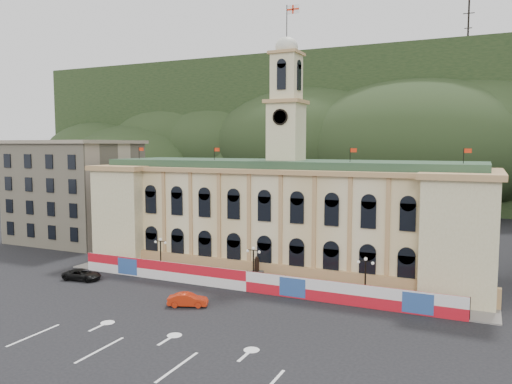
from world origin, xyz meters
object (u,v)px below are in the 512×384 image
at_px(statue, 257,276).
at_px(red_sedan, 188,300).
at_px(lamp_center, 253,263).
at_px(black_suv, 82,275).

bearing_deg(statue, red_sedan, -107.70).
xyz_separation_m(lamp_center, red_sedan, (-3.44, -9.78, -2.35)).
relative_size(lamp_center, black_suv, 0.96).
bearing_deg(lamp_center, statue, 90.00).
bearing_deg(red_sedan, statue, -40.06).
distance_m(lamp_center, red_sedan, 10.63).
xyz_separation_m(red_sedan, black_suv, (-18.54, 3.34, -0.02)).
height_order(statue, black_suv, statue).
relative_size(statue, lamp_center, 0.72).
xyz_separation_m(statue, red_sedan, (-3.44, -10.78, -0.46)).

